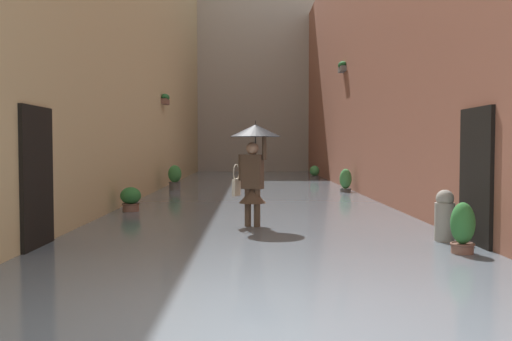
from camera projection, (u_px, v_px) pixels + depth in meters
ground_plane at (255, 195)px, 18.22m from camera, size 68.32×68.32×0.00m
flood_water at (255, 192)px, 18.22m from camera, size 7.32×33.33×0.15m
building_facade_left at (379, 55)px, 18.05m from camera, size 2.04×31.33×9.37m
building_facade_right at (129, 11)px, 17.91m from camera, size 2.04×31.33×12.19m
building_facade_far at (253, 70)px, 32.50m from camera, size 10.12×1.80×12.40m
person_wading at (254, 157)px, 9.89m from camera, size 0.93×0.93×2.09m
potted_plant_mid_left at (463, 232)px, 7.43m from camera, size 0.33×0.33×0.85m
potted_plant_far_left at (314, 174)px, 24.38m from camera, size 0.43×0.43×0.76m
potted_plant_near_left at (346, 182)px, 17.60m from camera, size 0.39×0.39×0.89m
potted_plant_near_right at (175, 179)px, 18.35m from camera, size 0.45×0.45×0.98m
potted_plant_mid_right at (131, 201)px, 12.27m from camera, size 0.46×0.46×0.70m
mooring_bollard at (445, 220)px, 8.39m from camera, size 0.30×0.30×0.95m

